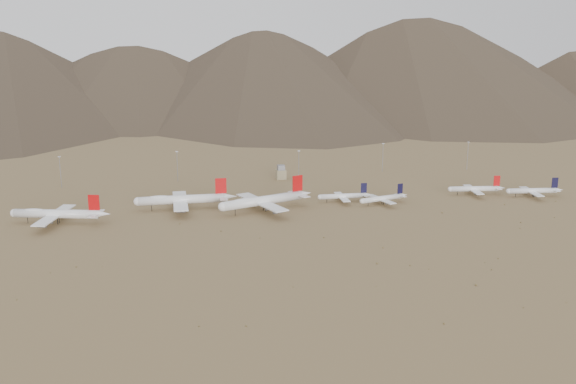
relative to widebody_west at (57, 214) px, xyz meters
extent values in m
plane|color=olive|center=(138.79, -19.49, -6.81)|extent=(3000.00, 3000.00, 0.00)
cylinder|color=white|center=(-0.27, 0.07, -0.07)|extent=(54.90, 20.14, 5.72)
sphere|color=white|center=(-26.97, 7.39, -0.07)|extent=(5.61, 5.61, 5.61)
cone|color=white|center=(29.62, -8.11, 0.36)|extent=(10.97, 7.60, 5.15)
cube|color=white|center=(-1.34, 0.37, -0.93)|extent=(21.94, 51.28, 0.71)
cube|color=white|center=(25.35, -6.94, 0.50)|extent=(9.90, 19.91, 0.34)
cube|color=red|center=(24.29, -6.65, 7.86)|extent=(7.08, 2.40, 10.15)
cylinder|color=black|center=(-18.96, 5.19, -4.87)|extent=(0.37, 0.37, 3.87)
cylinder|color=black|center=(1.17, 1.16, -4.87)|extent=(0.46, 0.46, 3.87)
cylinder|color=black|center=(0.42, -1.60, -4.87)|extent=(0.46, 0.46, 3.87)
ellipsoid|color=white|center=(-14.15, 3.88, 1.50)|extent=(18.22, 8.82, 3.43)
cylinder|color=slate|center=(1.34, 10.15, -2.35)|extent=(6.02, 3.94, 2.57)
cylinder|color=slate|center=(-4.02, -9.42, -2.35)|extent=(6.02, 3.94, 2.57)
cylinder|color=slate|center=(3.75, 18.96, -2.35)|extent=(6.02, 3.94, 2.57)
cylinder|color=slate|center=(-6.43, -18.23, -2.35)|extent=(6.02, 3.94, 2.57)
cylinder|color=white|center=(81.22, 18.48, 0.49)|extent=(60.07, 7.49, 6.19)
sphere|color=white|center=(51.25, 19.12, 0.49)|extent=(6.07, 6.07, 6.07)
cone|color=white|center=(114.78, 17.75, 0.95)|extent=(10.91, 5.81, 5.58)
cube|color=white|center=(80.02, 18.50, -0.44)|extent=(10.78, 55.15, 0.77)
cube|color=white|center=(109.98, 17.85, 1.11)|extent=(5.85, 20.99, 0.37)
cube|color=red|center=(108.79, 17.88, 9.08)|extent=(7.80, 0.73, 10.99)
cylinder|color=black|center=(60.24, 18.93, -4.71)|extent=(0.40, 0.40, 4.20)
cylinder|color=black|center=(82.45, 20.00, -4.71)|extent=(0.50, 0.50, 4.20)
cylinder|color=black|center=(82.38, 16.90, -4.71)|extent=(0.50, 0.50, 4.20)
ellipsoid|color=white|center=(65.63, 18.81, 2.19)|extent=(19.28, 5.06, 3.72)
cylinder|color=slate|center=(80.25, 29.49, -1.98)|extent=(6.05, 2.92, 2.79)
cylinder|color=slate|center=(79.78, 7.51, -1.98)|extent=(6.05, 2.92, 2.79)
cylinder|color=slate|center=(80.47, 39.38, -1.98)|extent=(6.05, 2.92, 2.79)
cylinder|color=slate|center=(79.56, -2.38, -1.98)|extent=(6.05, 2.92, 2.79)
cylinder|color=white|center=(136.17, 2.54, 0.74)|extent=(60.51, 27.00, 6.41)
sphere|color=white|center=(107.00, -7.95, 0.74)|extent=(6.28, 6.28, 6.28)
cone|color=white|center=(168.84, 14.28, 1.22)|extent=(12.45, 9.20, 5.77)
cube|color=white|center=(135.00, 2.12, -0.23)|extent=(28.56, 56.83, 0.80)
cube|color=white|center=(164.17, 12.60, 1.38)|extent=(12.55, 22.21, 0.38)
cube|color=red|center=(163.01, 12.18, 9.62)|extent=(7.78, 3.27, 11.37)
cylinder|color=black|center=(115.75, -4.80, -4.64)|extent=(0.41, 0.41, 4.34)
cylinder|color=black|center=(136.80, 4.46, -4.64)|extent=(0.52, 0.52, 4.34)
cylinder|color=black|center=(137.88, 1.45, -4.64)|extent=(0.52, 0.52, 4.34)
ellipsoid|color=white|center=(121.00, -2.91, 2.50)|extent=(20.29, 11.23, 3.84)
cylinder|color=slate|center=(131.16, 12.81, -1.81)|extent=(6.81, 4.81, 2.88)
cylinder|color=slate|center=(138.85, -8.58, -1.81)|extent=(6.81, 4.81, 2.88)
cylinder|color=slate|center=(127.70, 22.44, -1.81)|extent=(6.81, 4.81, 2.88)
cylinder|color=slate|center=(142.31, -18.20, -1.81)|extent=(6.81, 4.81, 2.88)
cylinder|color=white|center=(197.94, 15.21, -2.40)|extent=(34.42, 5.17, 3.72)
sphere|color=white|center=(180.81, 15.93, -2.40)|extent=(3.65, 3.65, 3.65)
cone|color=white|center=(217.13, 14.39, -2.12)|extent=(6.31, 3.61, 3.35)
cube|color=white|center=(197.26, 15.23, -2.96)|extent=(6.72, 29.60, 0.47)
cube|color=white|center=(214.39, 14.51, -2.03)|extent=(3.56, 11.29, 0.22)
cube|color=black|center=(213.70, 14.54, 3.14)|extent=(4.47, 0.52, 7.35)
cylinder|color=black|center=(185.95, 15.71, -5.53)|extent=(0.39, 0.39, 2.55)
cylinder|color=black|center=(198.67, 16.11, -5.53)|extent=(0.49, 0.49, 2.55)
cylinder|color=black|center=(198.59, 14.25, -5.53)|extent=(0.49, 0.49, 2.55)
cylinder|color=slate|center=(197.60, 23.46, -3.88)|extent=(3.50, 1.82, 1.68)
cylinder|color=slate|center=(196.91, 7.01, -3.88)|extent=(3.50, 1.82, 1.68)
cylinder|color=white|center=(223.72, 2.66, -2.38)|extent=(34.19, 12.70, 3.74)
sphere|color=white|center=(207.11, -1.89, -2.38)|extent=(3.66, 3.66, 3.66)
cone|color=white|center=(242.31, 7.75, -2.10)|extent=(6.87, 4.88, 3.36)
cube|color=white|center=(223.05, 2.47, -2.94)|extent=(13.11, 29.92, 0.47)
cube|color=white|center=(239.65, 7.02, -2.01)|extent=(5.95, 11.63, 0.22)
cube|color=black|center=(238.99, 6.84, 3.18)|extent=(4.41, 1.51, 7.38)
cylinder|color=black|center=(212.09, -0.53, -5.53)|extent=(0.39, 0.39, 2.56)
cylinder|color=black|center=(224.13, 3.74, -5.53)|extent=(0.49, 0.49, 2.56)
cylinder|color=black|center=(224.63, 1.94, -5.53)|extent=(0.49, 0.49, 2.56)
cylinder|color=slate|center=(220.87, 10.44, -3.87)|extent=(3.76, 2.53, 1.68)
cylinder|color=slate|center=(225.23, -5.50, -3.87)|extent=(3.76, 2.53, 1.68)
cylinder|color=white|center=(302.79, 14.72, -2.01)|extent=(37.52, 9.46, 4.05)
sphere|color=white|center=(284.33, 17.44, -2.01)|extent=(3.97, 3.97, 3.97)
cone|color=white|center=(323.47, 11.66, -1.70)|extent=(7.18, 4.59, 3.65)
cube|color=white|center=(302.05, 14.83, -2.62)|extent=(10.58, 32.53, 0.51)
cube|color=white|center=(320.52, 12.10, -1.60)|extent=(5.10, 12.52, 0.24)
cube|color=red|center=(319.78, 12.21, 4.02)|extent=(4.85, 1.07, 8.00)
cylinder|color=black|center=(289.87, 16.63, -5.42)|extent=(0.43, 0.43, 2.77)
cylinder|color=black|center=(303.68, 15.61, -5.42)|extent=(0.53, 0.53, 2.77)
cylinder|color=black|center=(303.38, 13.61, -5.42)|extent=(0.53, 0.53, 2.77)
cylinder|color=slate|center=(303.36, 23.69, -3.62)|extent=(3.96, 2.35, 1.82)
cylinder|color=slate|center=(300.75, 5.96, -3.62)|extent=(3.96, 2.35, 1.82)
cylinder|color=white|center=(342.93, -0.03, -2.07)|extent=(37.08, 9.06, 4.00)
sphere|color=white|center=(324.67, 2.52, -2.07)|extent=(3.92, 3.92, 3.92)
cone|color=white|center=(363.38, -2.88, -1.77)|extent=(7.07, 4.49, 3.60)
cube|color=white|center=(342.20, 0.07, -2.67)|extent=(10.21, 32.12, 0.50)
cube|color=white|center=(360.46, -2.47, -1.67)|extent=(4.95, 12.35, 0.24)
cube|color=black|center=(359.73, -2.37, 3.89)|extent=(4.80, 1.02, 7.90)
cylinder|color=black|center=(330.15, 1.76, -5.44)|extent=(0.42, 0.42, 2.74)
cylinder|color=black|center=(343.80, 0.86, -5.44)|extent=(0.53, 0.53, 2.74)
cylinder|color=black|center=(343.52, -1.12, -5.44)|extent=(0.53, 0.53, 2.74)
cylinder|color=slate|center=(343.42, 8.84, -3.66)|extent=(3.90, 2.29, 1.80)
cylinder|color=slate|center=(340.98, -8.69, -3.66)|extent=(3.90, 2.29, 1.80)
cube|color=gray|center=(168.79, 100.51, -2.81)|extent=(8.00, 8.00, 8.00)
cube|color=slate|center=(168.79, 100.51, 3.19)|extent=(6.00, 6.00, 4.00)
cylinder|color=gray|center=(-10.11, 105.98, 5.69)|extent=(0.50, 0.50, 25.00)
cube|color=gray|center=(-10.11, 105.98, 18.49)|extent=(2.00, 0.60, 0.80)
cylinder|color=gray|center=(82.36, 109.99, 5.69)|extent=(0.50, 0.50, 25.00)
cube|color=gray|center=(82.36, 109.99, 18.49)|extent=(2.00, 0.60, 0.80)
cylinder|color=gray|center=(182.28, 91.67, 5.69)|extent=(0.50, 0.50, 25.00)
cube|color=gray|center=(182.28, 91.67, 18.49)|extent=(2.00, 0.60, 0.80)
cylinder|color=gray|center=(264.24, 112.04, 5.69)|extent=(0.50, 0.50, 25.00)
cube|color=gray|center=(264.24, 112.04, 18.49)|extent=(2.00, 0.60, 0.80)
cylinder|color=gray|center=(342.60, 103.96, 5.69)|extent=(0.50, 0.50, 25.00)
cube|color=gray|center=(342.60, 103.96, 18.49)|extent=(2.00, 0.60, 0.80)
ellipsoid|color=brown|center=(256.01, -28.71, -6.40)|extent=(1.07, 1.07, 0.82)
ellipsoid|color=brown|center=(325.09, -54.72, -6.53)|extent=(0.71, 0.71, 0.55)
ellipsoid|color=brown|center=(214.69, -154.39, -6.35)|extent=(1.09, 1.09, 0.91)
ellipsoid|color=brown|center=(177.79, -114.97, -6.43)|extent=(1.02, 1.02, 0.76)
ellipsoid|color=brown|center=(309.68, -17.68, -6.47)|extent=(1.02, 1.02, 0.67)
ellipsoid|color=brown|center=(180.42, -190.96, -6.48)|extent=(0.90, 0.90, 0.65)
ellipsoid|color=brown|center=(245.53, -121.28, -6.57)|extent=(0.81, 0.81, 0.48)
ellipsoid|color=brown|center=(8.28, -93.07, -6.58)|extent=(0.58, 0.58, 0.45)
ellipsoid|color=brown|center=(161.80, -64.93, -6.51)|extent=(1.00, 1.00, 0.60)
ellipsoid|color=brown|center=(33.85, -89.08, -6.66)|extent=(0.52, 0.52, 0.30)
ellipsoid|color=brown|center=(233.12, -136.35, -6.51)|extent=(0.74, 0.74, 0.59)
ellipsoid|color=brown|center=(296.23, -61.04, -6.51)|extent=(0.78, 0.78, 0.59)
ellipsoid|color=brown|center=(97.93, -175.63, -6.56)|extent=(0.85, 0.85, 0.50)
ellipsoid|color=brown|center=(78.42, -171.58, -6.60)|extent=(0.79, 0.79, 0.41)
ellipsoid|color=brown|center=(222.66, -182.99, -6.60)|extent=(0.75, 0.75, 0.41)
ellipsoid|color=brown|center=(123.72, -58.32, -6.59)|extent=(0.73, 0.73, 0.44)
ellipsoid|color=brown|center=(77.84, -17.41, -6.54)|extent=(1.06, 1.06, 0.54)
ellipsoid|color=brown|center=(201.47, -128.65, -6.65)|extent=(0.60, 0.60, 0.31)
ellipsoid|color=brown|center=(288.51, -72.70, -6.59)|extent=(0.81, 0.81, 0.43)
ellipsoid|color=brown|center=(102.30, -39.44, -6.47)|extent=(1.02, 1.02, 0.67)
ellipsoid|color=brown|center=(351.58, -17.24, -6.43)|extent=(0.89, 0.89, 0.75)
ellipsoid|color=brown|center=(-1.95, -126.14, -6.56)|extent=(0.61, 0.61, 0.50)
ellipsoid|color=brown|center=(190.05, -90.79, -6.43)|extent=(0.88, 0.88, 0.75)
ellipsoid|color=brown|center=(193.92, -121.51, -6.55)|extent=(0.89, 0.89, 0.51)
ellipsoid|color=brown|center=(126.61, -137.67, -6.59)|extent=(0.56, 0.56, 0.43)
ellipsoid|color=brown|center=(245.06, -182.03, -6.57)|extent=(0.56, 0.56, 0.47)
ellipsoid|color=brown|center=(166.38, -145.57, -6.61)|extent=(0.52, 0.52, 0.39)
ellipsoid|color=brown|center=(20.42, -86.72, -6.49)|extent=(0.81, 0.81, 0.64)
ellipsoid|color=brown|center=(235.11, -125.78, -6.65)|extent=(0.56, 0.56, 0.31)
camera|label=1|loc=(63.28, -422.32, 112.44)|focal=40.00mm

